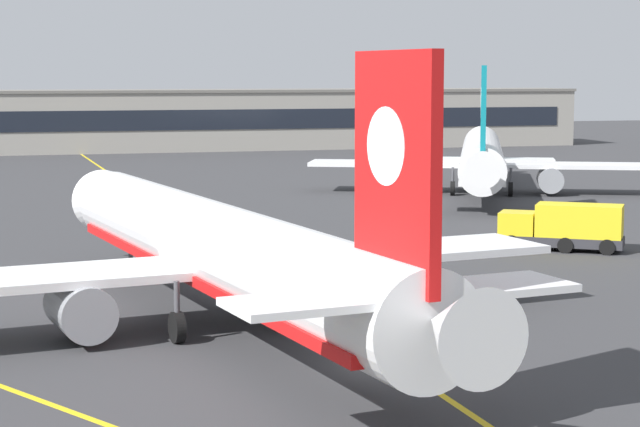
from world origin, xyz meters
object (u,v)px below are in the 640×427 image
object	(u,v)px
service_truck_baggage_yellow	(564,227)
safety_cone_by_nose_gear	(176,262)
airliner_foreground	(221,251)
airliner_background	(482,157)

from	to	relation	value
service_truck_baggage_yellow	safety_cone_by_nose_gear	size ratio (longest dim) A/B	13.90
airliner_foreground	airliner_background	size ratio (longest dim) A/B	1.06
airliner_background	service_truck_baggage_yellow	size ratio (longest dim) A/B	5.09
airliner_foreground	safety_cone_by_nose_gear	world-z (taller)	airliner_foreground
airliner_background	safety_cone_by_nose_gear	size ratio (longest dim) A/B	70.80
airliner_background	service_truck_baggage_yellow	xyz separation A→B (m)	(-8.67, -32.61, -1.86)
airliner_foreground	safety_cone_by_nose_gear	bearing A→B (deg)	88.50
airliner_foreground	service_truck_baggage_yellow	world-z (taller)	airliner_foreground
service_truck_baggage_yellow	safety_cone_by_nose_gear	bearing A→B (deg)	179.26
airliner_background	safety_cone_by_nose_gear	world-z (taller)	airliner_background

